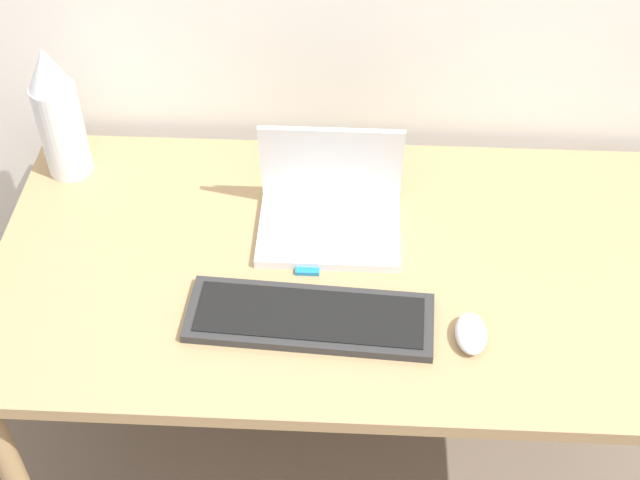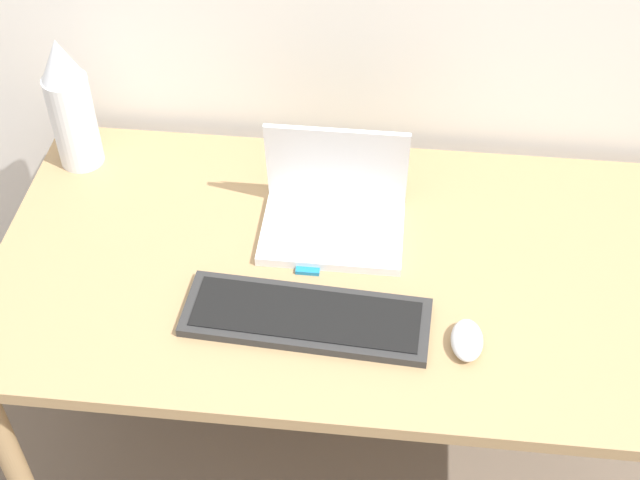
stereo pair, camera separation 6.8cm
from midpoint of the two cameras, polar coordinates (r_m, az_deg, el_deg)
The scene contains 6 objects.
desk at distance 1.85m, azimuth 2.81°, elevation -3.17°, with size 1.43×0.76×0.72m.
laptop at distance 1.83m, azimuth 1.97°, elevation 2.02°, with size 0.29×0.21×0.22m.
keyboard at distance 1.68m, azimuth 0.30°, elevation -4.98°, with size 0.47×0.18×0.02m.
mouse at distance 1.66m, azimuth 10.56°, elevation -6.34°, with size 0.06×0.10×0.03m.
vase at distance 2.00m, azimuth -14.76°, elevation 8.36°, with size 0.10×0.10×0.31m.
mp3_player at distance 1.78m, azimuth 0.38°, elevation -1.54°, with size 0.05×0.06×0.01m.
Camera 2 is at (0.07, -0.85, 2.01)m, focal length 50.00 mm.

